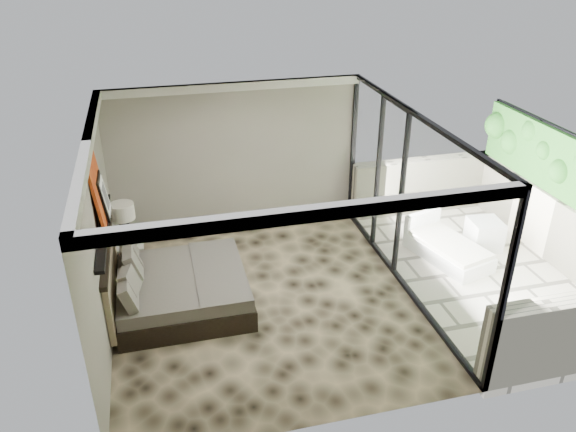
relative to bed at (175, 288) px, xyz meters
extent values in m
plane|color=black|center=(1.32, -0.23, -0.33)|extent=(5.00, 5.00, 0.00)
cube|color=silver|center=(1.32, -0.23, 2.46)|extent=(4.50, 5.00, 0.02)
cube|color=gray|center=(1.32, 2.26, 1.07)|extent=(4.50, 0.02, 2.80)
cube|color=gray|center=(-0.92, -0.23, 1.07)|extent=(0.02, 5.00, 2.80)
cube|color=white|center=(3.57, -0.23, 1.07)|extent=(0.08, 5.00, 2.80)
cube|color=#BBB5A0|center=(5.07, -0.23, -0.39)|extent=(3.00, 5.00, 0.12)
cube|color=beige|center=(6.42, -0.23, 0.22)|extent=(0.30, 5.00, 1.10)
cube|color=black|center=(-0.86, -0.13, 1.17)|extent=(0.12, 2.20, 0.05)
cube|color=black|center=(0.11, 0.00, -0.16)|extent=(1.92, 1.83, 0.33)
cube|color=#5C564D|center=(0.11, 0.00, 0.10)|extent=(1.86, 1.77, 0.20)
cube|color=#48463F|center=(0.66, 0.00, 0.21)|extent=(0.73, 1.81, 0.03)
cube|color=#7C694F|center=(-0.88, 0.00, 0.31)|extent=(0.08, 1.93, 0.91)
cube|color=black|center=(-0.67, 1.21, -0.07)|extent=(0.60, 0.60, 0.51)
cone|color=black|center=(-0.68, 1.24, 0.29)|extent=(0.22, 0.22, 0.20)
cone|color=black|center=(-0.68, 1.24, 0.49)|extent=(0.22, 0.22, 0.20)
cylinder|color=silver|center=(-0.68, 1.24, 0.76)|extent=(0.38, 0.38, 0.26)
cube|color=#9D420D|center=(-0.87, 0.16, 1.65)|extent=(0.13, 0.90, 0.90)
cube|color=black|center=(-0.82, 0.24, 1.50)|extent=(0.11, 0.50, 0.60)
cube|color=silver|center=(5.45, 0.44, -0.06)|extent=(0.58, 0.58, 0.53)
cube|color=white|center=(4.65, 0.25, -0.20)|extent=(1.11, 1.64, 0.26)
cube|color=silver|center=(4.65, 0.25, -0.03)|extent=(1.05, 1.54, 0.07)
cube|color=white|center=(4.47, 0.93, 0.10)|extent=(0.75, 0.30, 0.33)
camera|label=1|loc=(-0.06, -7.16, 4.78)|focal=35.00mm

